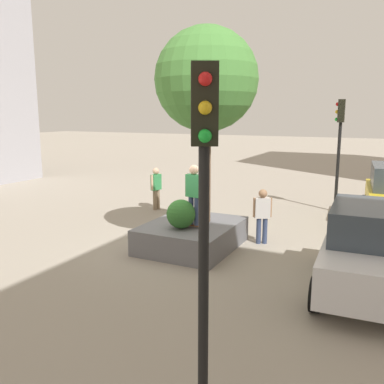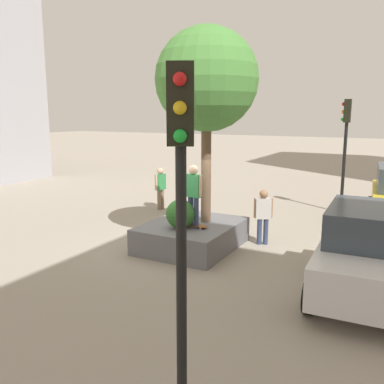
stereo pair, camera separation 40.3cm
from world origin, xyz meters
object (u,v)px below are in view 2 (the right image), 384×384
(police_car, at_px, (364,251))
(traffic_light_corner, at_px, (181,192))
(plaza_tree, at_px, (207,80))
(skateboarder, at_px, (193,191))
(skateboard, at_px, (193,225))
(passerby_with_bag, at_px, (161,185))
(pedestrian_crossing, at_px, (263,213))
(traffic_light_median, at_px, (345,136))
(planter_ledge, at_px, (192,235))

(police_car, relative_size, traffic_light_corner, 0.96)
(plaza_tree, height_order, traffic_light_corner, plaza_tree)
(plaza_tree, relative_size, skateboarder, 3.27)
(skateboard, xyz_separation_m, traffic_light_corner, (5.81, 2.96, 2.16))
(skateboard, distance_m, police_car, 4.45)
(passerby_with_bag, bearing_deg, plaza_tree, 48.07)
(traffic_light_corner, xyz_separation_m, passerby_with_bag, (-9.79, -6.57, -1.96))
(plaza_tree, xyz_separation_m, pedestrian_crossing, (-0.86, 1.42, -3.70))
(traffic_light_corner, bearing_deg, pedestrian_crossing, -168.37)
(skateboard, bearing_deg, traffic_light_corner, 27.00)
(traffic_light_corner, distance_m, pedestrian_crossing, 7.81)
(traffic_light_median, bearing_deg, skateboard, -22.32)
(planter_ledge, xyz_separation_m, plaza_tree, (-0.38, 0.25, 4.28))
(skateboard, xyz_separation_m, passerby_with_bag, (-3.99, -3.61, 0.20))
(planter_ledge, distance_m, skateboarder, 1.44)
(police_car, bearing_deg, plaza_tree, -107.98)
(passerby_with_bag, height_order, pedestrian_crossing, passerby_with_bag)
(passerby_with_bag, bearing_deg, traffic_light_median, 113.84)
(skateboarder, height_order, passerby_with_bag, skateboarder)
(traffic_light_median, xyz_separation_m, pedestrian_crossing, (5.23, -1.36, -2.00))
(planter_ledge, bearing_deg, plaza_tree, 146.62)
(skateboard, bearing_deg, traffic_light_median, 157.68)
(traffic_light_corner, bearing_deg, plaza_tree, -155.75)
(skateboard, distance_m, traffic_light_corner, 6.87)
(plaza_tree, bearing_deg, police_car, 72.02)
(traffic_light_corner, distance_m, passerby_with_bag, 11.95)
(skateboard, xyz_separation_m, traffic_light_median, (-6.82, 2.80, 2.17))
(skateboarder, distance_m, passerby_with_bag, 5.43)
(pedestrian_crossing, bearing_deg, passerby_with_bag, -115.41)
(police_car, distance_m, traffic_light_corner, 5.67)
(traffic_light_corner, bearing_deg, police_car, 164.38)
(traffic_light_median, bearing_deg, passerby_with_bag, -66.16)
(traffic_light_corner, relative_size, passerby_with_bag, 2.55)
(police_car, distance_m, pedestrian_crossing, 3.73)
(skateboard, relative_size, police_car, 0.20)
(plaza_tree, distance_m, traffic_light_median, 6.91)
(planter_ledge, relative_size, skateboarder, 1.77)
(plaza_tree, distance_m, passerby_with_bag, 6.10)
(police_car, bearing_deg, passerby_with_bag, -120.30)
(traffic_light_corner, relative_size, pedestrian_crossing, 2.64)
(planter_ledge, distance_m, police_car, 4.78)
(skateboarder, distance_m, police_car, 4.51)
(plaza_tree, height_order, skateboarder, plaza_tree)
(police_car, xyz_separation_m, passerby_with_bag, (-4.67, -8.00, 0.02))
(police_car, relative_size, pedestrian_crossing, 2.53)
(plaza_tree, relative_size, passerby_with_bag, 3.20)
(pedestrian_crossing, bearing_deg, traffic_light_median, 165.38)
(plaza_tree, bearing_deg, skateboarder, -1.02)
(passerby_with_bag, bearing_deg, skateboarder, 42.15)
(planter_ledge, height_order, police_car, police_car)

